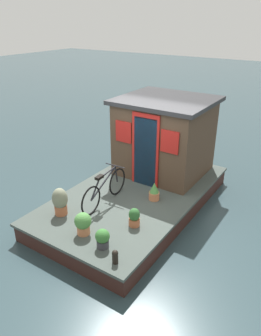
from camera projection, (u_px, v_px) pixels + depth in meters
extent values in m
plane|color=#2D4247|center=(135.00, 207.00, 7.87)|extent=(60.00, 60.00, 0.00)
cube|color=#424C47|center=(135.00, 193.00, 7.70)|extent=(4.99, 2.77, 0.06)
cube|color=#381E19|center=(135.00, 201.00, 7.79)|extent=(4.89, 2.72, 0.38)
cube|color=#4C3828|center=(165.00, 138.00, 8.34)|extent=(1.88, 2.07, 1.85)
cube|color=#28282B|center=(166.00, 100.00, 7.92)|extent=(2.08, 2.27, 0.10)
cube|color=#19334C|center=(145.00, 153.00, 7.65)|extent=(0.04, 0.60, 1.70)
cube|color=red|center=(145.00, 151.00, 7.62)|extent=(0.03, 0.72, 1.80)
cube|color=red|center=(170.00, 142.00, 7.17)|extent=(0.03, 0.44, 0.52)
cube|color=red|center=(123.00, 132.00, 7.79)|extent=(0.03, 0.44, 0.52)
torus|color=black|center=(117.00, 182.00, 7.47)|extent=(0.64, 0.06, 0.64)
torus|color=black|center=(91.00, 201.00, 6.70)|extent=(0.64, 0.06, 0.64)
cylinder|color=black|center=(104.00, 183.00, 6.96)|extent=(0.93, 0.08, 0.44)
cylinder|color=black|center=(107.00, 173.00, 7.01)|extent=(0.60, 0.06, 0.06)
cylinder|color=black|center=(95.00, 190.00, 6.74)|extent=(0.35, 0.05, 0.40)
cylinder|color=black|center=(116.00, 174.00, 7.35)|extent=(0.12, 0.04, 0.41)
cube|color=black|center=(99.00, 177.00, 6.77)|extent=(0.20, 0.11, 0.06)
cylinder|color=black|center=(115.00, 166.00, 7.22)|extent=(0.05, 0.50, 0.02)
cylinder|color=#B2603D|center=(134.00, 222.00, 6.43)|extent=(0.22, 0.22, 0.16)
ellipsoid|color=#2D602D|center=(134.00, 215.00, 6.35)|extent=(0.22, 0.22, 0.27)
cylinder|color=#C6754C|center=(84.00, 230.00, 6.18)|extent=(0.25, 0.25, 0.17)
sphere|color=#4C8942|center=(83.00, 221.00, 6.09)|extent=(0.32, 0.32, 0.32)
cylinder|color=#B2603D|center=(61.00, 210.00, 6.79)|extent=(0.26, 0.26, 0.21)
ellipsoid|color=gray|center=(60.00, 199.00, 6.67)|extent=(0.32, 0.32, 0.47)
cylinder|color=#38383D|center=(103.00, 244.00, 5.83)|extent=(0.22, 0.22, 0.15)
sphere|color=#387533|center=(102.00, 236.00, 5.75)|extent=(0.26, 0.26, 0.26)
cylinder|color=#C6754C|center=(154.00, 196.00, 7.33)|extent=(0.24, 0.24, 0.19)
cone|color=#4C8942|center=(154.00, 188.00, 7.23)|extent=(0.21, 0.21, 0.24)
cylinder|color=black|center=(115.00, 258.00, 5.44)|extent=(0.10, 0.10, 0.20)
sphere|color=black|center=(115.00, 253.00, 5.40)|extent=(0.11, 0.11, 0.11)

